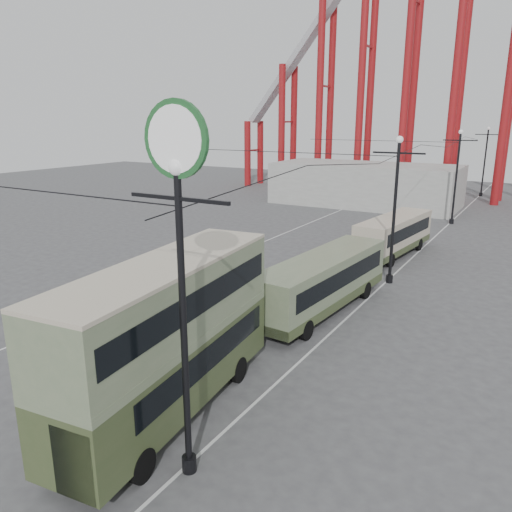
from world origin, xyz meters
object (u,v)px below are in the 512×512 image
Objects in this scene: double_decker_bus at (169,331)px; single_decker_cream at (394,234)px; pedestrian at (243,284)px; single_decker_green at (323,281)px; lamp_post_near at (179,215)px.

double_decker_bus is 25.65m from single_decker_cream.
pedestrian is (-4.19, 11.55, -2.34)m from double_decker_bus.
double_decker_bus is 0.96× the size of single_decker_green.
double_decker_bus is 1.08× the size of single_decker_cream.
single_decker_green is 6.77× the size of pedestrian.
lamp_post_near is 16.80m from pedestrian.
lamp_post_near is at bearing -47.55° from double_decker_bus.
lamp_post_near reaches higher than double_decker_bus.
double_decker_bus is 6.47× the size of pedestrian.
pedestrian is at bearing -171.23° from single_decker_green.
double_decker_bus is at bearing 83.04° from pedestrian.
single_decker_cream is (0.77, 25.59, -1.46)m from double_decker_bus.
single_decker_cream reaches higher than pedestrian.
lamp_post_near reaches higher than pedestrian.
single_decker_cream is at bearing -136.32° from pedestrian.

